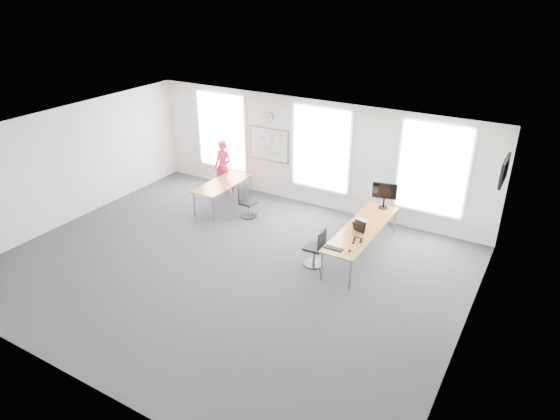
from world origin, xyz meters
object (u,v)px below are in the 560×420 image
Objects in this scene: desk_left at (223,185)px; headphones at (358,239)px; desk_right at (362,230)px; person at (223,167)px; keyboard at (334,248)px; chair_right at (316,250)px; monitor at (384,193)px; chair_left at (247,204)px.

desk_left is 9.64× the size of headphones.
desk_right is 1.83× the size of person.
keyboard is at bearing -97.68° from desk_right.
keyboard is at bearing -27.56° from person.
person is at bearing -121.01° from chair_right.
chair_right is 0.69m from keyboard.
headphones reaches higher than keyboard.
keyboard is (-0.16, -1.20, 0.06)m from desk_right.
desk_right is at bearing 140.52° from chair_right.
desk_right is 1.33m from monitor.
desk_right is 3.45× the size of chair_left.
chair_left reaches higher than headphones.
desk_right is 1.22m from keyboard.
chair_right is at bearing 151.20° from keyboard.
keyboard is at bearing 60.26° from chair_right.
headphones is 0.30× the size of monitor.
keyboard is at bearing -108.22° from monitor.
desk_left is 4.61× the size of keyboard.
chair_right is at bearing -27.70° from person.
keyboard is 2.49m from monitor.
keyboard is (4.22, -1.81, 0.08)m from desk_left.
chair_right reaches higher than keyboard.
headphones is (3.59, -1.03, 0.39)m from chair_left.
desk_left is 4.71m from headphones.
desk_right reaches higher than desk_left.
person is (-4.25, 2.33, 0.41)m from chair_right.
person is (-0.57, 0.80, 0.16)m from desk_left.
desk_right is at bearing 121.72° from headphones.
chair_left is 3.67m from monitor.
chair_left is 2.04× the size of keyboard.
chair_right is 3.03m from chair_left.
headphones is (5.10, -2.07, -0.04)m from person.
headphones is at bearing -76.79° from desk_right.
person is at bearing 125.38° from desk_left.
headphones is at bearing -15.64° from desk_left.
person is 3.86× the size of keyboard.
chair_right is at bearing -144.45° from headphones.
chair_right is 0.97m from headphones.
headphones is 1.94m from monitor.
chair_right is 2.41m from monitor.
keyboard is (3.27, -1.58, 0.35)m from chair_left.
person reaches higher than monitor.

